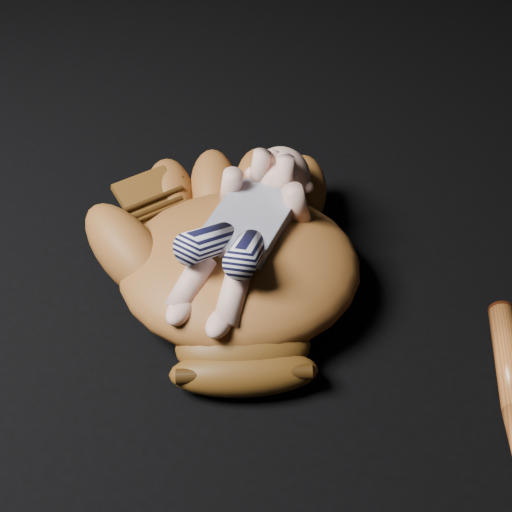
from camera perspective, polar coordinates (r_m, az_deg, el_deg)
name	(u,v)px	position (r m, az deg, el deg)	size (l,w,h in m)	color
baseball_glove	(239,257)	(1.08, -1.34, -0.11)	(0.46, 0.52, 0.16)	brown
newborn_baby	(242,230)	(1.05, -1.17, 2.06)	(0.17, 0.37, 0.15)	#DBA38D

